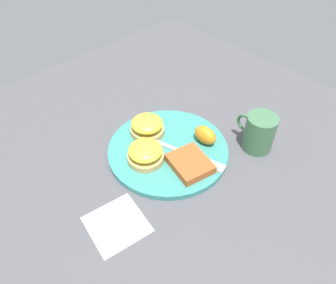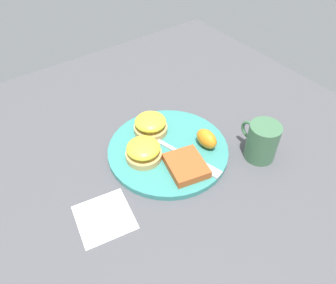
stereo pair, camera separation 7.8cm
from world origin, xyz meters
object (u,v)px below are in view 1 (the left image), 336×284
at_px(sandwich_benedict_right, 145,153).
at_px(hashbrown_patty, 190,164).
at_px(fork, 189,155).
at_px(sandwich_benedict_left, 149,125).
at_px(orange_wedge, 205,135).
at_px(cup, 259,132).

distance_m(sandwich_benedict_right, hashbrown_patty, 0.10).
bearing_deg(sandwich_benedict_right, fork, -127.34).
distance_m(sandwich_benedict_left, hashbrown_patty, 0.15).
bearing_deg(sandwich_benedict_right, sandwich_benedict_left, -45.68).
bearing_deg(sandwich_benedict_left, fork, -174.65).
xyz_separation_m(sandwich_benedict_left, orange_wedge, (-0.12, -0.08, -0.00)).
bearing_deg(hashbrown_patty, orange_wedge, -70.26).
bearing_deg(orange_wedge, sandwich_benedict_left, 31.99).
relative_size(sandwich_benedict_left, cup, 0.82).
relative_size(hashbrown_patty, orange_wedge, 1.57).
bearing_deg(fork, hashbrown_patty, 136.96).
bearing_deg(hashbrown_patty, cup, -108.73).
height_order(fork, cup, cup).
xyz_separation_m(sandwich_benedict_left, cup, (-0.21, -0.17, 0.01)).
relative_size(hashbrown_patty, fork, 0.46).
distance_m(orange_wedge, cup, 0.13).
relative_size(sandwich_benedict_right, fork, 0.42).
bearing_deg(fork, orange_wedge, -83.68).
xyz_separation_m(sandwich_benedict_right, orange_wedge, (-0.05, -0.14, -0.00)).
distance_m(hashbrown_patty, fork, 0.03).
xyz_separation_m(sandwich_benedict_right, hashbrown_patty, (-0.09, -0.06, -0.01)).
xyz_separation_m(hashbrown_patty, fork, (0.02, -0.02, -0.01)).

